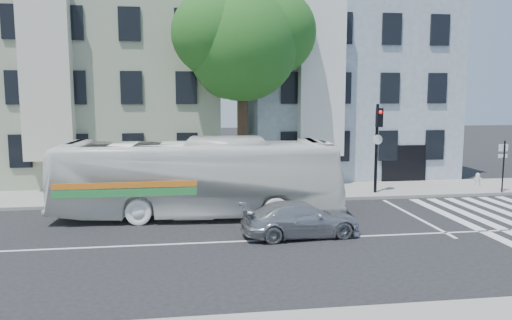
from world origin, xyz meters
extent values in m
plane|color=black|center=(0.00, 0.00, 0.00)|extent=(120.00, 120.00, 0.00)
cube|color=gray|center=(0.00, 8.00, 0.07)|extent=(80.00, 4.00, 0.15)
cube|color=#949D83|center=(-7.00, 15.00, 5.50)|extent=(12.00, 10.00, 11.00)
cube|color=gray|center=(7.00, 15.00, 5.50)|extent=(12.00, 10.00, 11.00)
cylinder|color=#2D2116|center=(0.00, 8.50, 2.60)|extent=(0.56, 0.56, 5.20)
sphere|color=#194B18|center=(0.00, 8.50, 7.50)|extent=(5.60, 5.60, 5.60)
sphere|color=#194B18|center=(1.60, 8.90, 8.20)|extent=(4.40, 4.40, 4.40)
sphere|color=#194B18|center=(-1.40, 8.20, 8.00)|extent=(4.20, 4.20, 4.20)
sphere|color=#194B18|center=(0.30, 9.70, 9.20)|extent=(3.80, 3.80, 3.80)
sphere|color=#194B18|center=(-0.60, 9.10, 6.50)|extent=(3.40, 3.40, 3.40)
imported|color=white|center=(-2.40, 3.82, 1.64)|extent=(3.59, 11.96, 3.28)
imported|color=#B3B4BA|center=(1.14, 0.37, 0.62)|extent=(2.08, 4.40, 1.24)
cylinder|color=black|center=(6.54, 6.98, 2.29)|extent=(0.15, 0.15, 4.58)
cube|color=black|center=(6.54, 6.73, 3.93)|extent=(0.32, 0.25, 0.93)
sphere|color=red|center=(6.54, 6.60, 4.20)|extent=(0.17, 0.17, 0.17)
cylinder|color=white|center=(6.54, 6.83, 2.84)|extent=(0.48, 0.05, 0.48)
cylinder|color=beige|center=(12.74, 8.00, 0.43)|extent=(0.23, 0.23, 0.57)
sphere|color=beige|center=(12.74, 8.00, 0.74)|extent=(0.21, 0.21, 0.21)
cylinder|color=beige|center=(12.74, 8.00, 0.51)|extent=(0.39, 0.17, 0.13)
cylinder|color=black|center=(12.89, 6.10, 1.46)|extent=(0.07, 0.07, 2.62)
cube|color=white|center=(12.89, 6.20, 2.40)|extent=(0.47, 0.07, 0.37)
cube|color=white|center=(12.89, 6.20, 1.98)|extent=(0.47, 0.07, 0.19)
camera|label=1|loc=(-2.93, -16.63, 5.04)|focal=35.00mm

